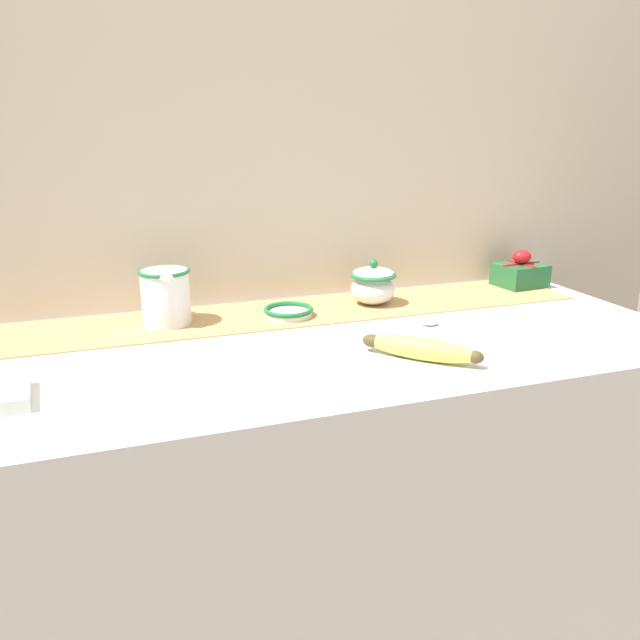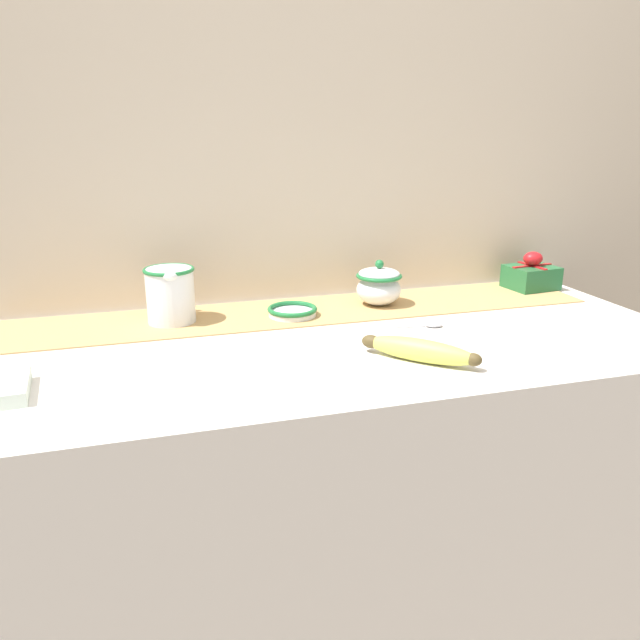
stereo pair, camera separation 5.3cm
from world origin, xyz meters
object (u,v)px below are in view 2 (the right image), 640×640
(small_dish, at_px, (292,311))
(banana, at_px, (419,350))
(cream_pitcher, at_px, (170,293))
(sugar_bowl, at_px, (379,285))
(spoon, at_px, (429,325))
(gift_box, at_px, (531,275))

(small_dish, xyz_separation_m, banana, (0.15, -0.33, 0.01))
(cream_pitcher, distance_m, sugar_bowl, 0.47)
(small_dish, relative_size, spoon, 0.74)
(sugar_bowl, height_order, gift_box, sugar_bowl)
(sugar_bowl, distance_m, banana, 0.36)
(sugar_bowl, xyz_separation_m, banana, (-0.06, -0.36, -0.03))
(gift_box, bearing_deg, spoon, -151.19)
(sugar_bowl, relative_size, banana, 0.59)
(banana, bearing_deg, spoon, 58.85)
(spoon, bearing_deg, cream_pitcher, 170.60)
(spoon, bearing_deg, banana, -110.88)
(cream_pitcher, relative_size, sugar_bowl, 1.19)
(banana, bearing_deg, sugar_bowl, 79.94)
(small_dish, distance_m, banana, 0.36)
(sugar_bowl, distance_m, spoon, 0.19)
(cream_pitcher, relative_size, small_dish, 1.15)
(cream_pitcher, bearing_deg, spoon, -19.68)
(sugar_bowl, bearing_deg, small_dish, -171.93)
(cream_pitcher, height_order, small_dish, cream_pitcher)
(sugar_bowl, xyz_separation_m, spoon, (0.04, -0.18, -0.04))
(spoon, height_order, gift_box, gift_box)
(cream_pitcher, height_order, spoon, cream_pitcher)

